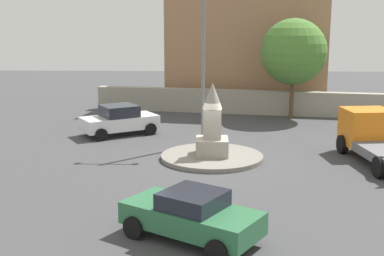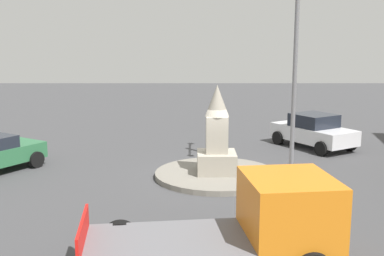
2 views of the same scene
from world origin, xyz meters
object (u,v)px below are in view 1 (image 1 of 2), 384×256
(car_green_parked_left, at_px, (191,215))
(tree_near_wall, at_px, (294,52))
(monument, at_px, (212,127))
(truck_orange_parked_right, at_px, (375,137))
(corner_building, at_px, (249,32))
(streetlamp, at_px, (203,41))
(car_white_waiting, at_px, (120,120))

(car_green_parked_left, bearing_deg, tree_near_wall, -107.08)
(monument, relative_size, truck_orange_parked_right, 0.58)
(corner_building, bearing_deg, tree_near_wall, 109.08)
(monument, height_order, corner_building, corner_building)
(streetlamp, distance_m, truck_orange_parked_right, 8.90)
(monument, distance_m, tree_near_wall, 11.27)
(truck_orange_parked_right, relative_size, tree_near_wall, 0.89)
(streetlamp, xyz_separation_m, truck_orange_parked_right, (-7.52, 2.54, -4.02))
(monument, xyz_separation_m, car_green_parked_left, (0.61, 8.41, -0.71))
(streetlamp, xyz_separation_m, car_white_waiting, (4.44, -1.95, -4.21))
(monument, bearing_deg, truck_orange_parked_right, -177.92)
(monument, xyz_separation_m, tree_near_wall, (-4.97, -9.76, 2.67))
(streetlamp, bearing_deg, tree_near_wall, -127.84)
(car_white_waiting, bearing_deg, car_green_parked_left, 107.93)
(truck_orange_parked_right, height_order, corner_building, corner_building)
(car_green_parked_left, bearing_deg, truck_orange_parked_right, -131.62)
(monument, bearing_deg, car_green_parked_left, 85.83)
(streetlamp, relative_size, tree_near_wall, 1.37)
(car_white_waiting, bearing_deg, corner_building, -123.77)
(corner_building, bearing_deg, monument, 80.32)
(streetlamp, distance_m, corner_building, 13.73)
(tree_near_wall, bearing_deg, car_white_waiting, 26.97)
(streetlamp, relative_size, car_green_parked_left, 2.02)
(streetlamp, xyz_separation_m, car_green_parked_left, (0.18, 11.21, -4.29))
(car_green_parked_left, height_order, car_white_waiting, car_white_waiting)
(truck_orange_parked_right, bearing_deg, monument, 2.08)
(monument, xyz_separation_m, streetlamp, (0.43, -2.80, 3.59))
(monument, distance_m, truck_orange_parked_right, 7.11)
(car_green_parked_left, bearing_deg, streetlamp, -90.93)
(truck_orange_parked_right, relative_size, corner_building, 0.49)
(car_white_waiting, distance_m, truck_orange_parked_right, 12.78)
(car_green_parked_left, bearing_deg, corner_building, -97.81)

